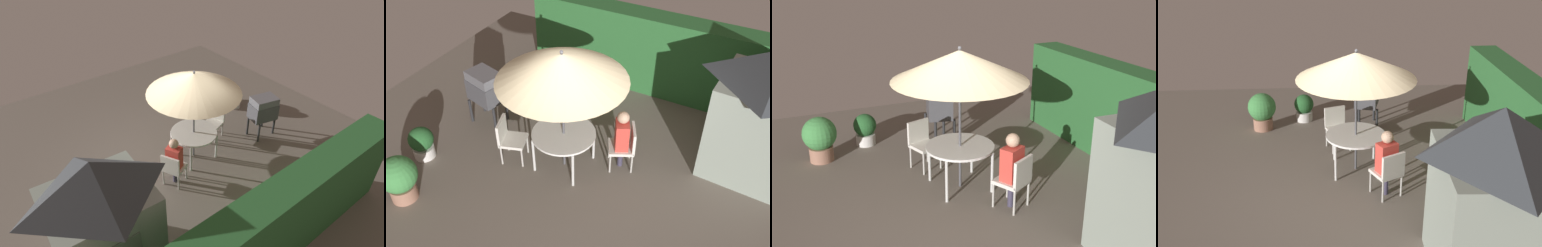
# 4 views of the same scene
# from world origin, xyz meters

# --- Properties ---
(ground_plane) EXTENTS (11.00, 11.00, 0.00)m
(ground_plane) POSITION_xyz_m (0.00, 0.00, 0.00)
(ground_plane) COLOR #6B6056
(hedge_backdrop) EXTENTS (6.02, 0.62, 1.85)m
(hedge_backdrop) POSITION_xyz_m (0.00, 3.50, 0.93)
(hedge_backdrop) COLOR #28602D
(hedge_backdrop) RESTS_ON ground
(garden_shed) EXTENTS (1.84, 1.57, 2.57)m
(garden_shed) POSITION_xyz_m (2.56, 1.81, 1.31)
(garden_shed) COLOR gray
(garden_shed) RESTS_ON ground
(patio_table) EXTENTS (1.18, 1.18, 0.77)m
(patio_table) POSITION_xyz_m (-0.57, 0.28, 0.71)
(patio_table) COLOR white
(patio_table) RESTS_ON ground
(patio_umbrella) EXTENTS (2.24, 2.24, 2.47)m
(patio_umbrella) POSITION_xyz_m (-0.57, 0.28, 2.16)
(patio_umbrella) COLOR #4C4C51
(patio_umbrella) RESTS_ON ground
(bbq_grill) EXTENTS (0.80, 0.66, 1.20)m
(bbq_grill) POSITION_xyz_m (-2.66, 0.70, 0.85)
(bbq_grill) COLOR #47474C
(bbq_grill) RESTS_ON ground
(chair_near_shed) EXTENTS (0.62, 0.62, 0.90)m
(chair_near_shed) POSITION_xyz_m (0.45, 0.79, 0.52)
(chair_near_shed) COLOR silver
(chair_near_shed) RESTS_ON ground
(chair_far_side) EXTENTS (0.59, 0.58, 0.90)m
(chair_far_side) POSITION_xyz_m (-1.57, -0.06, 0.52)
(chair_far_side) COLOR silver
(chair_far_side) RESTS_ON ground
(potted_plant_by_shed) EXTENTS (0.48, 0.48, 0.67)m
(potted_plant_by_shed) POSITION_xyz_m (-3.09, -0.82, 0.35)
(potted_plant_by_shed) COLOR silver
(potted_plant_by_shed) RESTS_ON ground
(potted_plant_by_grill) EXTENTS (0.65, 0.65, 0.89)m
(potted_plant_by_grill) POSITION_xyz_m (-2.63, -1.79, 0.49)
(potted_plant_by_grill) COLOR #936651
(potted_plant_by_grill) RESTS_ON ground
(person_in_red) EXTENTS (0.37, 0.41, 1.26)m
(person_in_red) POSITION_xyz_m (0.37, 0.76, 0.78)
(person_in_red) COLOR #CC3D33
(person_in_red) RESTS_ON ground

